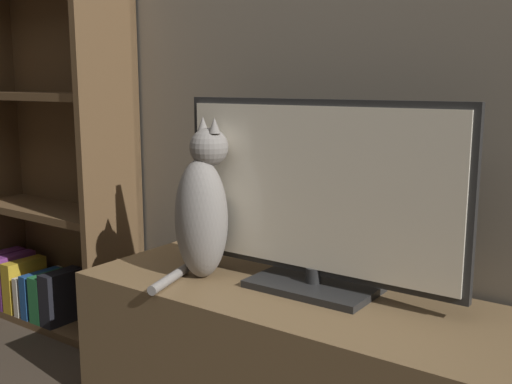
% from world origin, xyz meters
% --- Properties ---
extents(tv_stand, '(1.29, 0.48, 0.42)m').
position_xyz_m(tv_stand, '(0.00, 0.94, 0.21)').
color(tv_stand, brown).
rests_on(tv_stand, ground_plane).
extents(tv, '(0.87, 0.21, 0.53)m').
position_xyz_m(tv, '(0.03, 1.00, 0.69)').
color(tv, black).
rests_on(tv, tv_stand).
extents(cat, '(0.21, 0.31, 0.48)m').
position_xyz_m(cat, '(-0.29, 0.90, 0.63)').
color(cat, gray).
rests_on(cat, tv_stand).
extents(bookshelf, '(0.79, 0.28, 1.43)m').
position_xyz_m(bookshelf, '(-1.27, 1.09, 0.62)').
color(bookshelf, brown).
rests_on(bookshelf, ground_plane).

